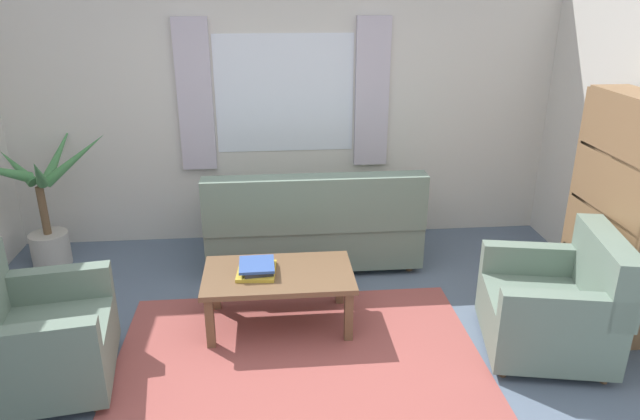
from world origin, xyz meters
name	(u,v)px	position (x,y,z in m)	size (l,w,h in m)	color
ground_plane	(300,365)	(0.00, 0.00, 0.00)	(6.24, 6.24, 0.00)	slate
wall_back	(285,108)	(0.00, 2.26, 1.30)	(5.32, 0.12, 2.60)	silver
window_with_curtains	(285,94)	(0.00, 2.18, 1.45)	(1.98, 0.07, 1.40)	white
area_rug	(300,364)	(0.00, 0.00, 0.01)	(2.51, 1.89, 0.01)	#9E4C47
couch	(313,226)	(0.21, 1.54, 0.37)	(1.90, 0.82, 0.92)	slate
armchair_left	(32,338)	(-1.68, -0.05, 0.35)	(0.93, 0.95, 0.88)	slate
armchair_right	(556,305)	(1.77, 0.02, 0.35)	(0.97, 0.99, 0.88)	slate
coffee_table	(278,279)	(-0.12, 0.52, 0.38)	(1.10, 0.64, 0.44)	brown
book_stack_on_table	(257,268)	(-0.28, 0.53, 0.48)	(0.30, 0.34, 0.08)	gold
potted_plant	(45,211)	(-2.17, 1.73, 0.53)	(1.12, 1.10, 1.23)	#B7B2A8
bookshelf	(619,210)	(2.35, 0.41, 0.89)	(0.30, 0.94, 1.72)	olive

